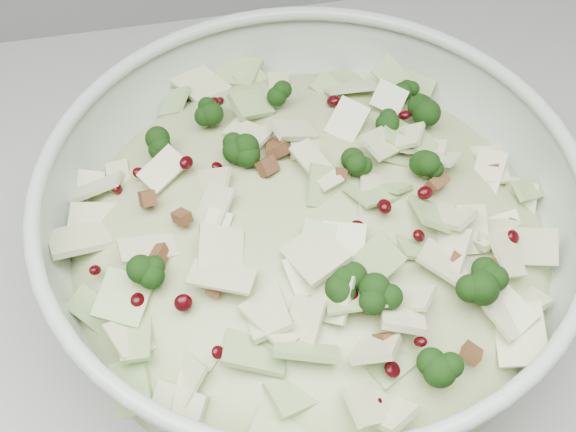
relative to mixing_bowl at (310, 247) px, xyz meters
name	(u,v)px	position (x,y,z in m)	size (l,w,h in m)	color
counter	(251,429)	(-0.04, 0.10, -0.53)	(3.60, 0.60, 0.90)	#ACADA8
mixing_bowl	(310,247)	(0.00, 0.00, 0.00)	(0.43, 0.43, 0.15)	#B6C8B6
salad	(310,226)	(0.00, 0.00, 0.02)	(0.38, 0.38, 0.15)	#A3AD76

